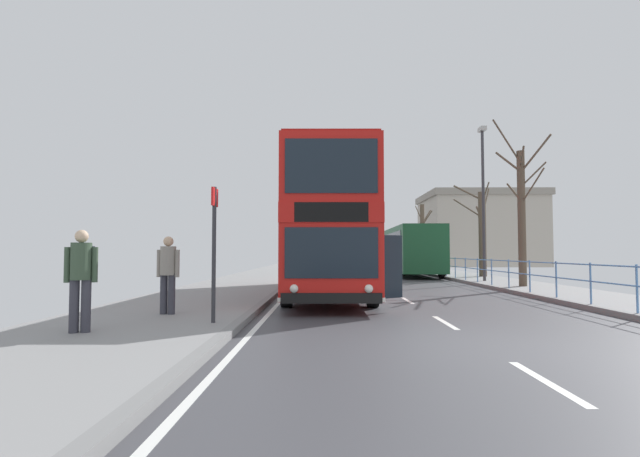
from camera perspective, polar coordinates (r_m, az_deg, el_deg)
The scene contains 12 objects.
ground at distance 8.34m, azimuth 13.79°, elevation -12.86°, with size 15.80×140.00×0.20m.
double_decker_bus_main at distance 16.67m, azimuth 0.93°, elevation 0.03°, with size 3.26×10.84×4.45m.
background_bus_far_lane at distance 32.24m, azimuth 10.53°, elevation -2.43°, with size 2.80×10.61×3.08m.
pedestrian_railing_far_kerb at distance 22.82m, azimuth 18.59°, elevation -4.24°, with size 0.05×25.06×1.10m.
pedestrian_with_backpack at distance 9.38m, azimuth -26.05°, elevation -4.58°, with size 0.55×0.58×1.75m.
pedestrian_companion at distance 11.40m, azimuth -17.30°, elevation -4.65°, with size 0.55×0.40×1.72m.
bus_stop_sign_near at distance 9.80m, azimuth -12.24°, elevation -1.17°, with size 0.08×0.44×2.65m.
street_lamp_far_side at distance 25.08m, azimuth 18.48°, elevation 4.17°, with size 0.28×0.60×7.48m.
bare_tree_far_00 at distance 29.47m, azimuth 18.35°, elevation -0.33°, with size 2.36×2.08×5.29m.
bare_tree_far_01 at distance 42.13m, azimuth 11.87°, elevation -0.75°, with size 1.31×3.02×5.44m.
bare_tree_far_02 at distance 21.56m, azimuth 22.44°, elevation 1.79°, with size 1.98×2.69×6.83m.
background_building_00 at distance 57.46m, azimuth 18.03°, elevation -0.11°, with size 12.11×10.97×8.08m.
Camera 1 is at (-2.57, -7.99, 1.50)m, focal length 27.45 mm.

